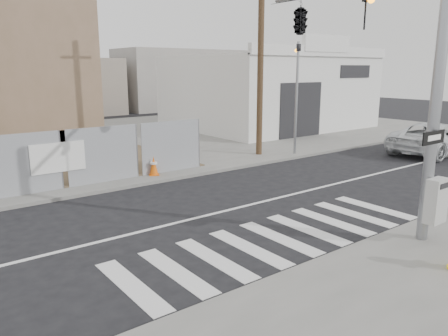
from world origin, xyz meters
TOP-DOWN VIEW (x-y plane):
  - ground at (0.00, 0.00)m, footprint 100.00×100.00m
  - sidewalk_far at (0.00, 14.00)m, footprint 50.00×20.00m
  - signal_pole at (2.49, -2.05)m, footprint 0.96×5.87m
  - far_signal_pole at (8.00, 4.60)m, footprint 0.16×0.20m
  - concrete_wall_right at (-0.50, 14.08)m, footprint 5.50×1.30m
  - auto_shop at (14.00, 12.97)m, footprint 12.00×10.20m
  - utility_pole_right at (6.50, 5.50)m, footprint 1.60×0.28m
  - suv at (13.93, 0.83)m, footprint 5.61×2.74m
  - traffic_cone_d at (0.50, 4.84)m, footprint 0.49×0.49m

SIDE VIEW (x-z plane):
  - ground at x=0.00m, z-range 0.00..0.00m
  - sidewalk_far at x=0.00m, z-range 0.00..0.12m
  - traffic_cone_d at x=0.50m, z-range 0.11..0.84m
  - suv at x=13.93m, z-range 0.00..1.53m
  - auto_shop at x=14.00m, z-range -0.44..5.51m
  - concrete_wall_right at x=-0.50m, z-range -0.62..7.38m
  - far_signal_pole at x=8.00m, z-range 0.68..6.28m
  - signal_pole at x=2.49m, z-range 1.28..8.28m
  - utility_pole_right at x=6.50m, z-range 0.20..10.20m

